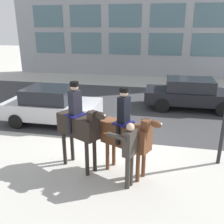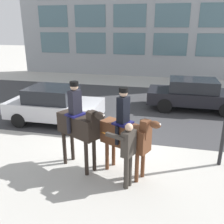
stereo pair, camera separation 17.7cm
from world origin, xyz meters
name	(u,v)px [view 1 (the left image)]	position (x,y,z in m)	size (l,w,h in m)	color
ground_plane	(112,147)	(0.00, 0.00, 0.00)	(80.00, 80.00, 0.00)	#B2AFA8
road_surface	(130,106)	(0.00, 4.75, 0.00)	(21.92, 8.50, 0.01)	#38383A
mounted_horse_lead	(79,124)	(-0.67, -1.45, 1.39)	(1.64, 1.06, 2.59)	black
mounted_horse_companion	(126,133)	(0.70, -1.47, 1.26)	(1.73, 1.03, 2.50)	#59331E
pedestrian_bystander	(129,150)	(0.86, -2.08, 1.06)	(0.91, 0.45, 1.79)	#332D28
street_car_near_lane	(52,105)	(-2.98, 1.78, 0.79)	(3.93, 2.01, 1.55)	#B7B7BC
street_car_far_lane	(191,93)	(2.98, 4.95, 0.80)	(4.51, 1.97, 1.52)	black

